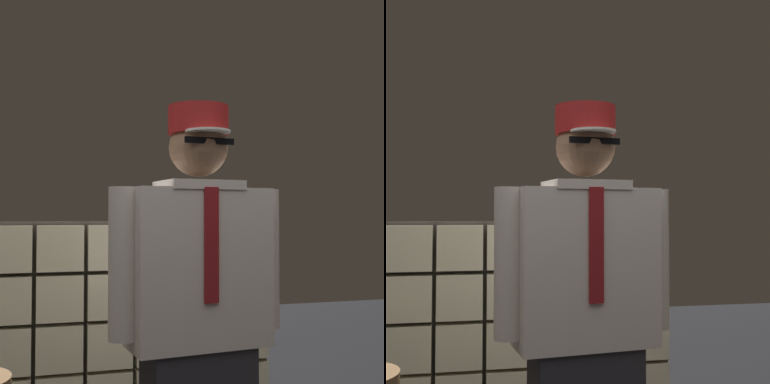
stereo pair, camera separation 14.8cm
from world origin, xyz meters
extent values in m
cube|color=beige|center=(0.80, 1.40, 0.39)|extent=(0.24, 0.08, 0.24)
cube|color=beige|center=(-0.53, 1.40, 0.65)|extent=(0.24, 0.08, 0.24)
cube|color=beige|center=(-0.27, 1.40, 0.65)|extent=(0.24, 0.08, 0.24)
cube|color=beige|center=(0.00, 1.40, 0.65)|extent=(0.24, 0.08, 0.24)
cube|color=beige|center=(0.27, 1.40, 0.65)|extent=(0.24, 0.08, 0.24)
cube|color=beige|center=(0.53, 1.40, 0.65)|extent=(0.24, 0.08, 0.24)
cube|color=beige|center=(0.80, 1.40, 0.65)|extent=(0.24, 0.08, 0.24)
cube|color=beige|center=(-0.53, 1.40, 0.92)|extent=(0.24, 0.08, 0.24)
cube|color=beige|center=(-0.27, 1.40, 0.92)|extent=(0.24, 0.08, 0.24)
cube|color=beige|center=(0.00, 1.40, 0.92)|extent=(0.24, 0.08, 0.24)
cube|color=beige|center=(0.27, 1.40, 0.92)|extent=(0.24, 0.08, 0.24)
cube|color=beige|center=(0.53, 1.40, 0.92)|extent=(0.24, 0.08, 0.24)
cube|color=beige|center=(0.80, 1.40, 0.92)|extent=(0.24, 0.08, 0.24)
cube|color=beige|center=(-0.53, 1.40, 1.18)|extent=(0.24, 0.08, 0.24)
cube|color=beige|center=(-0.27, 1.40, 1.18)|extent=(0.24, 0.08, 0.24)
cube|color=beige|center=(0.00, 1.40, 1.18)|extent=(0.24, 0.08, 0.24)
cube|color=beige|center=(0.27, 1.40, 1.18)|extent=(0.24, 0.08, 0.24)
cube|color=beige|center=(0.53, 1.40, 1.18)|extent=(0.24, 0.08, 0.24)
cube|color=beige|center=(0.80, 1.40, 1.18)|extent=(0.24, 0.08, 0.24)
cube|color=#38332D|center=(0.00, 1.45, 0.65)|extent=(1.88, 0.02, 1.35)
cube|color=silver|center=(0.22, 0.43, 1.16)|extent=(0.56, 0.30, 0.61)
cube|color=maroon|center=(0.23, 0.31, 1.25)|extent=(0.06, 0.02, 0.43)
cube|color=silver|center=(0.22, 0.43, 1.48)|extent=(0.32, 0.28, 0.04)
sphere|color=#846047|center=(0.22, 0.43, 1.63)|extent=(0.23, 0.23, 0.23)
ellipsoid|color=black|center=(0.22, 0.38, 1.59)|extent=(0.16, 0.10, 0.10)
cube|color=black|center=(0.23, 0.32, 1.64)|extent=(0.20, 0.04, 0.02)
cylinder|color=white|center=(0.23, 0.34, 1.68)|extent=(0.19, 0.19, 0.01)
cylinder|color=maroon|center=(0.22, 0.43, 1.73)|extent=(0.24, 0.24, 0.11)
cylinder|color=silver|center=(0.52, 0.47, 1.19)|extent=(0.12, 0.12, 0.56)
cylinder|color=silver|center=(-0.08, 0.39, 1.19)|extent=(0.12, 0.12, 0.56)
camera|label=1|loc=(-0.38, -1.60, 1.37)|focal=51.04mm
camera|label=2|loc=(-0.24, -1.64, 1.37)|focal=51.04mm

